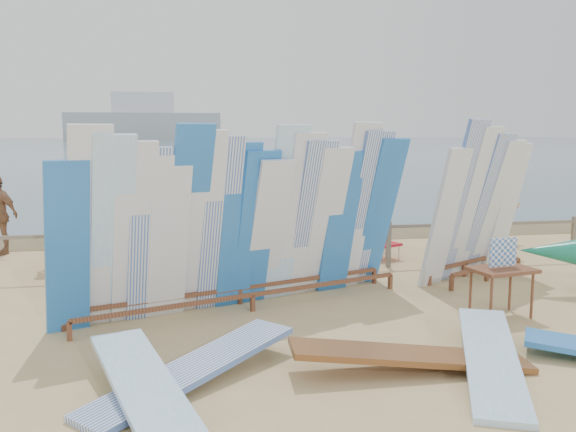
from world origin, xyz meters
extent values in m
plane|color=tan|center=(0.00, 0.00, 0.00)|extent=(160.00, 160.00, 0.00)
cube|color=#426176|center=(0.00, 128.00, 0.00)|extent=(320.00, 240.00, 0.02)
cube|color=brown|center=(0.00, 7.20, 0.00)|extent=(40.00, 2.60, 0.01)
cube|color=#999EA3|center=(-12.00, 180.00, 4.02)|extent=(45.00, 8.00, 8.00)
cube|color=silver|center=(-12.00, 180.00, 11.02)|extent=(18.00, 6.00, 6.00)
cube|color=#7C705E|center=(0.00, 3.00, 0.80)|extent=(12.00, 0.06, 0.06)
cube|color=#7C705E|center=(-4.00, 3.00, 0.45)|extent=(0.08, 0.08, 0.90)
cube|color=#7C705E|center=(-2.00, 3.00, 0.45)|extent=(0.08, 0.08, 0.90)
cube|color=#7C705E|center=(0.00, 3.00, 0.45)|extent=(0.08, 0.08, 0.90)
cube|color=#7C705E|center=(2.00, 3.00, 0.45)|extent=(0.08, 0.08, 0.90)
cube|color=#7C705E|center=(4.00, 3.00, 0.45)|extent=(0.08, 0.08, 0.90)
cube|color=#7C705E|center=(6.00, 3.00, 0.45)|extent=(0.08, 0.08, 0.90)
cube|color=brown|center=(-0.97, 0.52, 0.25)|extent=(4.90, 1.80, 0.06)
cube|color=brown|center=(-1.12, 0.93, 0.25)|extent=(4.90, 1.80, 0.06)
cube|color=blue|center=(-3.42, -0.12, 1.15)|extent=(0.70, 0.71, 2.29)
cube|color=white|center=(-3.15, -0.02, 1.36)|extent=(0.77, 0.89, 2.73)
cube|color=#9CD1FB|center=(-2.89, 0.07, 1.30)|extent=(0.79, 0.94, 2.61)
cube|color=white|center=(-2.62, 0.17, 1.26)|extent=(0.76, 0.87, 2.52)
cube|color=white|center=(-2.43, 0.24, 1.22)|extent=(0.73, 0.77, 2.44)
cube|color=white|center=(-2.16, 0.33, 1.17)|extent=(0.73, 0.77, 2.33)
cube|color=blue|center=(-1.89, 0.43, 1.37)|extent=(0.81, 1.02, 2.75)
cube|color=white|center=(-1.70, 0.50, 1.33)|extent=(0.78, 0.93, 2.67)
cube|color=white|center=(-1.43, 0.59, 1.29)|extent=(0.75, 0.84, 2.58)
cube|color=blue|center=(-1.16, 0.69, 1.25)|extent=(0.72, 0.77, 2.49)
cube|color=blue|center=(-0.89, 0.78, 1.19)|extent=(0.74, 0.82, 2.37)
cube|color=white|center=(-0.70, 0.85, 1.12)|extent=(0.78, 0.93, 2.24)
cube|color=#9CD1FB|center=(-0.43, 0.95, 1.37)|extent=(0.75, 0.85, 2.74)
cube|color=white|center=(-0.16, 1.04, 1.31)|extent=(0.76, 0.87, 2.63)
cube|color=white|center=(0.03, 1.11, 1.25)|extent=(0.78, 0.92, 2.51)
cube|color=white|center=(0.30, 1.21, 1.20)|extent=(0.78, 0.92, 2.40)
cube|color=blue|center=(0.57, 1.30, 1.17)|extent=(0.72, 0.76, 2.34)
cube|color=white|center=(0.84, 1.40, 1.39)|extent=(0.76, 0.88, 2.79)
cube|color=white|center=(1.03, 1.47, 1.33)|extent=(0.80, 0.98, 2.65)
cube|color=blue|center=(1.30, 1.56, 1.27)|extent=(0.81, 1.01, 2.53)
cube|color=brown|center=(3.33, 1.60, 0.26)|extent=(1.84, 1.07, 0.06)
cube|color=brown|center=(3.11, 2.00, 0.26)|extent=(1.84, 1.07, 0.06)
cube|color=white|center=(2.37, 1.32, 1.19)|extent=(0.80, 0.82, 2.38)
cube|color=white|center=(2.72, 1.52, 1.42)|extent=(0.88, 0.95, 2.84)
cube|color=white|center=(3.07, 1.71, 1.36)|extent=(0.89, 0.97, 2.72)
cube|color=white|center=(3.41, 1.91, 1.30)|extent=(0.89, 0.99, 2.61)
cube|color=white|center=(3.69, 2.06, 1.25)|extent=(0.90, 1.00, 2.49)
cube|color=white|center=(4.03, 2.25, 1.22)|extent=(0.80, 0.83, 2.43)
cone|color=#198B6A|center=(4.07, 0.61, 0.70)|extent=(1.45, 1.05, 0.61)
cube|color=brown|center=(2.49, -0.38, 0.69)|extent=(0.96, 0.76, 0.05)
cube|color=white|center=(2.49, -0.38, 0.94)|extent=(0.45, 0.12, 0.41)
cube|color=#9CD1FB|center=(1.35, -2.21, 0.00)|extent=(1.57, 2.70, 0.32)
cube|color=brown|center=(0.49, -2.05, 0.00)|extent=(2.72, 0.72, 0.36)
cube|color=#9CD1FB|center=(-2.32, -2.58, 0.00)|extent=(1.37, 2.73, 0.39)
cube|color=white|center=(-1.89, -1.95, 0.00)|extent=(2.38, 2.21, 0.31)
cube|color=red|center=(0.89, 3.54, 0.28)|extent=(0.52, 0.48, 0.04)
cube|color=red|center=(0.90, 3.75, 0.53)|extent=(0.50, 0.19, 0.49)
cube|color=red|center=(2.17, 3.70, 0.32)|extent=(0.71, 0.68, 0.05)
cube|color=red|center=(2.06, 3.92, 0.60)|extent=(0.56, 0.38, 0.54)
cube|color=red|center=(1.29, 3.88, 0.59)|extent=(0.77, 0.93, 0.59)
cube|color=red|center=(1.42, 4.18, 0.96)|extent=(0.51, 0.36, 0.37)
imported|color=beige|center=(-3.39, 6.27, 0.83)|extent=(1.59, 1.20, 1.67)
imported|color=tan|center=(-3.19, 6.33, 0.83)|extent=(1.12, 0.98, 1.65)
imported|color=#8C6042|center=(-4.33, 4.13, 0.90)|extent=(0.74, 0.69, 1.80)
imported|color=tan|center=(5.55, 6.54, 0.90)|extent=(0.65, 1.23, 1.81)
imported|color=tan|center=(1.98, 4.82, 0.93)|extent=(0.72, 1.01, 1.87)
imported|color=beige|center=(1.02, 6.83, 0.77)|extent=(1.44, 1.15, 1.53)
imported|color=beige|center=(-2.89, 3.60, 0.85)|extent=(0.87, 0.86, 1.70)
imported|color=beige|center=(5.61, 5.14, 0.84)|extent=(0.83, 0.87, 1.68)
imported|color=#8C6042|center=(4.88, 3.82, 0.89)|extent=(1.02, 1.08, 1.78)
imported|color=#8C6042|center=(-1.66, 5.43, 0.91)|extent=(1.16, 0.82, 1.82)
imported|color=#8C6042|center=(2.82, 6.27, 0.77)|extent=(0.31, 0.56, 1.54)
imported|color=tan|center=(-3.51, 4.70, 0.87)|extent=(0.94, 0.82, 1.75)
camera|label=1|loc=(-1.99, -8.15, 2.64)|focal=38.00mm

